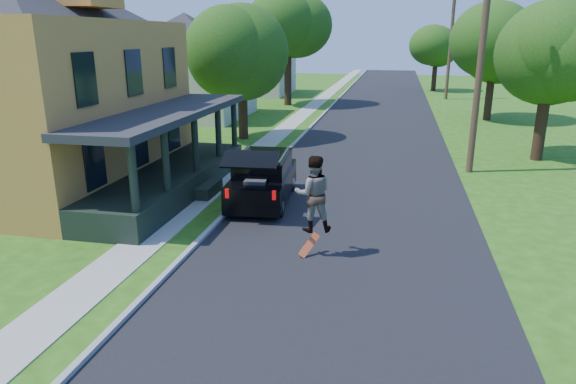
% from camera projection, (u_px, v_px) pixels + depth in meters
% --- Properties ---
extents(ground, '(140.00, 140.00, 0.00)m').
position_uv_depth(ground, '(333.00, 282.00, 12.33)').
color(ground, '#265010').
rests_on(ground, ground).
extents(street, '(8.00, 120.00, 0.02)m').
position_uv_depth(street, '(374.00, 133.00, 31.05)').
color(street, black).
rests_on(street, ground).
extents(curb, '(0.15, 120.00, 0.12)m').
position_uv_depth(curb, '(308.00, 131.00, 31.84)').
color(curb, gray).
rests_on(curb, ground).
extents(sidewalk, '(1.30, 120.00, 0.03)m').
position_uv_depth(sidewalk, '(284.00, 130.00, 32.15)').
color(sidewalk, gray).
rests_on(sidewalk, ground).
extents(front_walk, '(6.50, 1.20, 0.03)m').
position_uv_depth(front_walk, '(108.00, 189.00, 19.81)').
color(front_walk, gray).
rests_on(front_walk, ground).
extents(main_house, '(15.56, 15.56, 10.10)m').
position_uv_depth(main_house, '(13.00, 56.00, 19.02)').
color(main_house, '#C47639').
rests_on(main_house, ground).
extents(neighbor_house_mid, '(12.78, 12.78, 8.30)m').
position_uv_depth(neighbor_house_mid, '(186.00, 57.00, 36.22)').
color(neighbor_house_mid, beige).
rests_on(neighbor_house_mid, ground).
extents(neighbor_house_far, '(12.78, 12.78, 8.30)m').
position_uv_depth(neighbor_house_far, '(249.00, 51.00, 51.20)').
color(neighbor_house_far, beige).
rests_on(neighbor_house_far, ground).
extents(black_suv, '(2.20, 4.95, 2.25)m').
position_uv_depth(black_suv, '(263.00, 179.00, 17.99)').
color(black_suv, black).
rests_on(black_suv, ground).
extents(skateboarder, '(1.15, 0.99, 2.04)m').
position_uv_depth(skateboarder, '(313.00, 194.00, 13.38)').
color(skateboarder, black).
rests_on(skateboarder, ground).
extents(skateboard, '(0.52, 0.53, 0.60)m').
position_uv_depth(skateboard, '(309.00, 246.00, 13.71)').
color(skateboard, '#BE3E10').
rests_on(skateboard, ground).
extents(tree_left_mid, '(6.31, 6.01, 7.38)m').
position_uv_depth(tree_left_mid, '(241.00, 53.00, 28.15)').
color(tree_left_mid, black).
rests_on(tree_left_mid, ground).
extents(tree_left_far, '(6.79, 6.84, 9.71)m').
position_uv_depth(tree_left_far, '(288.00, 26.00, 41.89)').
color(tree_left_far, black).
rests_on(tree_left_far, ground).
extents(tree_right_near, '(6.04, 5.76, 7.91)m').
position_uv_depth(tree_right_near, '(551.00, 46.00, 22.95)').
color(tree_right_near, black).
rests_on(tree_right_near, ground).
extents(tree_right_mid, '(6.94, 6.75, 8.13)m').
position_uv_depth(tree_right_mid, '(495.00, 42.00, 34.53)').
color(tree_right_mid, black).
rests_on(tree_right_mid, ground).
extents(tree_right_far, '(5.84, 6.02, 7.22)m').
position_uv_depth(tree_right_far, '(437.00, 45.00, 53.53)').
color(tree_right_far, black).
rests_on(tree_right_far, ground).
extents(utility_pole_near, '(1.67, 0.66, 10.09)m').
position_uv_depth(utility_pole_near, '(482.00, 48.00, 20.76)').
color(utility_pole_near, '#432F1F').
rests_on(utility_pole_near, ground).
extents(utility_pole_far, '(1.76, 0.68, 9.52)m').
position_uv_depth(utility_pole_far, '(451.00, 44.00, 46.29)').
color(utility_pole_far, '#432F1F').
rests_on(utility_pole_far, ground).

